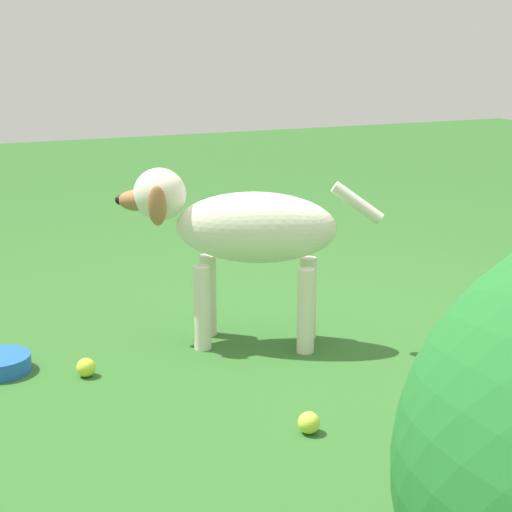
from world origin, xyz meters
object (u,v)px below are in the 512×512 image
Objects in this scene: tennis_ball_1 at (86,367)px; tennis_ball_2 at (439,387)px; tennis_ball_0 at (309,423)px; dog at (240,230)px.

tennis_ball_2 is at bearing -32.94° from tennis_ball_1.
tennis_ball_2 is (1.00, -0.65, 0.00)m from tennis_ball_1.
tennis_ball_0 is 1.00× the size of tennis_ball_1.
tennis_ball_0 and tennis_ball_2 have the same top height.
dog is 13.32× the size of tennis_ball_0.
tennis_ball_1 is at bearing 36.98° from dog.
dog is 0.74m from tennis_ball_1.
dog is at bearing 80.90° from tennis_ball_0.
tennis_ball_2 is (0.51, 0.05, 0.00)m from tennis_ball_0.
tennis_ball_1 is at bearing 125.41° from tennis_ball_0.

